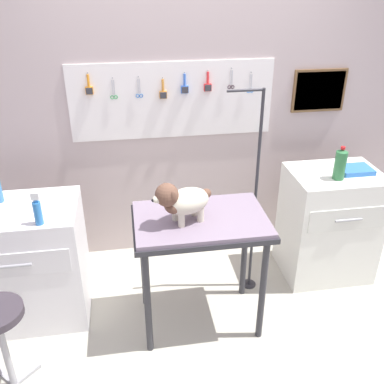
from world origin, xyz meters
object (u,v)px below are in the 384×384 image
at_px(dog, 182,201).
at_px(soda_bottle, 340,164).
at_px(cabinet_right, 328,224).
at_px(counter_left, 26,263).
at_px(grooming_arm, 254,205).
at_px(grooming_table, 201,231).

relative_size(dog, soda_bottle, 1.56).
relative_size(dog, cabinet_right, 0.43).
distance_m(dog, cabinet_right, 1.43).
relative_size(counter_left, cabinet_right, 0.97).
bearing_deg(soda_bottle, dog, -163.69).
bearing_deg(grooming_arm, cabinet_right, 8.64).
bearing_deg(grooming_arm, counter_left, -178.97).
relative_size(grooming_table, counter_left, 1.00).
bearing_deg(grooming_table, counter_left, 167.00).
xyz_separation_m(grooming_arm, cabinet_right, (0.67, 0.10, -0.29)).
bearing_deg(counter_left, dog, -16.46).
distance_m(counter_left, cabinet_right, 2.30).
bearing_deg(cabinet_right, grooming_table, -159.98).
height_order(counter_left, soda_bottle, soda_bottle).
bearing_deg(counter_left, grooming_table, -13.00).
distance_m(grooming_arm, counter_left, 1.66).
relative_size(grooming_table, soda_bottle, 3.48).
xyz_separation_m(grooming_table, cabinet_right, (1.11, 0.40, -0.30)).
bearing_deg(counter_left, grooming_arm, 1.03).
bearing_deg(cabinet_right, soda_bottle, -113.21).
height_order(grooming_table, cabinet_right, cabinet_right).
height_order(grooming_arm, cabinet_right, grooming_arm).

